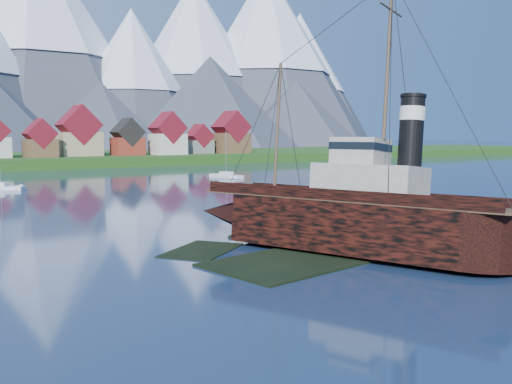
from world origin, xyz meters
TOP-DOWN VIEW (x-y plane):
  - ground at (0.00, 0.00)m, footprint 1400.00×1400.00m
  - shoal at (1.78, 2.15)m, footprint 31.71×21.24m
  - seawall at (0.00, 132.00)m, footprint 600.00×2.50m
  - tugboat_wreck at (1.63, -0.38)m, footprint 7.36×31.71m
  - sailboat_c at (-13.12, 76.94)m, footprint 8.49×7.41m
  - sailboat_e at (37.81, 78.77)m, footprint 3.96×10.44m

SIDE VIEW (x-z plane):
  - shoal at x=1.78m, z-range -0.92..0.22m
  - ground at x=0.00m, z-range 0.00..0.00m
  - seawall at x=0.00m, z-range -1.00..1.00m
  - sailboat_e at x=37.81m, z-range -5.65..6.16m
  - sailboat_c at x=-13.12m, z-range -5.57..6.10m
  - tugboat_wreck at x=1.63m, z-range -9.41..15.71m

